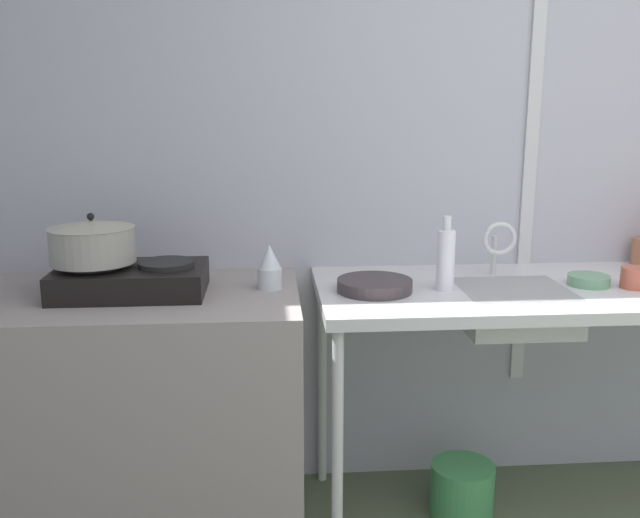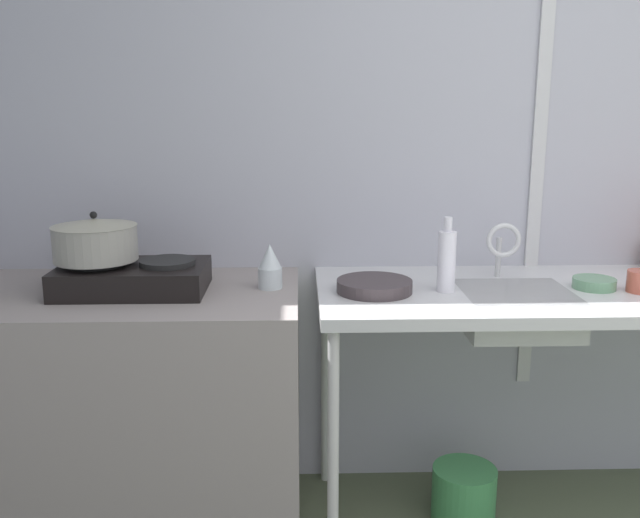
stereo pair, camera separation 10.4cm
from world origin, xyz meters
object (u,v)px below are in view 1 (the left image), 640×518
object	(u,v)px
small_bowl_on_drainboard	(589,280)
bottle_by_sink	(446,259)
percolator	(270,267)
pot_on_left_burner	(92,241)
sink_basin	(513,307)
faucet	(499,242)
cup_by_rack	(634,278)
frying_pan	(375,285)
bucket_on_floor	(462,490)
stove	(131,279)

from	to	relation	value
small_bowl_on_drainboard	bottle_by_sink	world-z (taller)	bottle_by_sink
percolator	bottle_by_sink	xyz separation A→B (m)	(0.59, -0.06, 0.03)
pot_on_left_burner	sink_basin	bearing A→B (deg)	-1.74
pot_on_left_burner	faucet	size ratio (longest dim) A/B	1.34
faucet	cup_by_rack	distance (m)	0.46
pot_on_left_burner	bottle_by_sink	distance (m)	1.17
percolator	frying_pan	bearing A→B (deg)	-9.90
pot_on_left_burner	sink_basin	world-z (taller)	pot_on_left_burner
bucket_on_floor	pot_on_left_burner	bearing A→B (deg)	-179.77
percolator	stove	bearing A→B (deg)	-176.67
frying_pan	bucket_on_floor	distance (m)	0.88
sink_basin	frying_pan	xyz separation A→B (m)	(-0.48, 0.01, 0.09)
faucet	bucket_on_floor	world-z (taller)	faucet
small_bowl_on_drainboard	bucket_on_floor	bearing A→B (deg)	177.67
pot_on_left_burner	faucet	world-z (taller)	pot_on_left_burner
faucet	frying_pan	bearing A→B (deg)	-161.62
sink_basin	small_bowl_on_drainboard	bearing A→B (deg)	6.49
sink_basin	cup_by_rack	bearing A→B (deg)	-2.65
percolator	cup_by_rack	xyz separation A→B (m)	(1.24, -0.09, -0.04)
bottle_by_sink	small_bowl_on_drainboard	bearing A→B (deg)	2.62
sink_basin	small_bowl_on_drainboard	world-z (taller)	small_bowl_on_drainboard
sink_basin	cup_by_rack	world-z (taller)	cup_by_rack
stove	percolator	bearing A→B (deg)	3.33
stove	bottle_by_sink	world-z (taller)	bottle_by_sink
stove	bottle_by_sink	size ratio (longest dim) A/B	1.92
stove	pot_on_left_burner	xyz separation A→B (m)	(-0.12, 0.00, 0.13)
frying_pan	cup_by_rack	size ratio (longest dim) A/B	2.89
stove	cup_by_rack	xyz separation A→B (m)	(1.70, -0.06, -0.01)
percolator	small_bowl_on_drainboard	world-z (taller)	percolator
faucet	small_bowl_on_drainboard	xyz separation A→B (m)	(0.28, -0.13, -0.11)
stove	faucet	xyz separation A→B (m)	(1.28, 0.12, 0.08)
stove	bucket_on_floor	size ratio (longest dim) A/B	2.08
cup_by_rack	small_bowl_on_drainboard	size ratio (longest dim) A/B	0.61
bucket_on_floor	bottle_by_sink	bearing A→B (deg)	-159.58
faucet	sink_basin	bearing A→B (deg)	-87.71
pot_on_left_burner	percolator	distance (m)	0.58
percolator	bottle_by_sink	size ratio (longest dim) A/B	0.61
cup_by_rack	bucket_on_floor	xyz separation A→B (m)	(-0.54, 0.07, -0.82)
small_bowl_on_drainboard	bottle_by_sink	distance (m)	0.52
bottle_by_sink	cup_by_rack	bearing A→B (deg)	-2.35
pot_on_left_burner	bucket_on_floor	world-z (taller)	pot_on_left_burner
percolator	cup_by_rack	distance (m)	1.24
bottle_by_sink	frying_pan	bearing A→B (deg)	179.88
small_bowl_on_drainboard	bottle_by_sink	size ratio (longest dim) A/B	0.57
frying_pan	small_bowl_on_drainboard	size ratio (longest dim) A/B	1.77
pot_on_left_burner	small_bowl_on_drainboard	xyz separation A→B (m)	(1.68, -0.01, -0.16)
faucet	bucket_on_floor	xyz separation A→B (m)	(-0.13, -0.12, -0.92)
faucet	bucket_on_floor	bearing A→B (deg)	-136.85
pot_on_left_burner	cup_by_rack	size ratio (longest dim) A/B	3.17
faucet	bucket_on_floor	distance (m)	0.93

